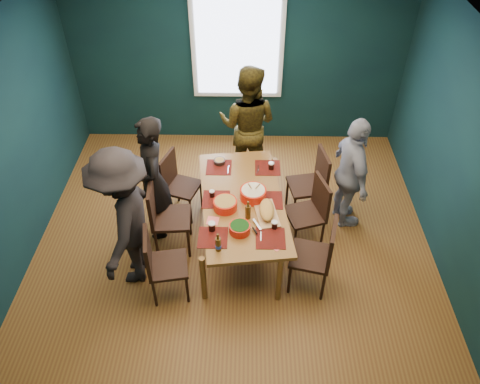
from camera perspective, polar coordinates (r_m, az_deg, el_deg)
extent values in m
cube|color=olive|center=(6.01, -0.80, -6.73)|extent=(5.00, 5.00, 0.01)
cube|color=silver|center=(4.39, -1.15, 17.62)|extent=(5.00, 5.00, 0.01)
cube|color=#0E2F30|center=(5.73, -26.83, 3.45)|extent=(0.01, 5.00, 2.70)
cube|color=#0E2F30|center=(5.59, 25.62, 2.90)|extent=(0.01, 5.00, 2.70)
cube|color=#0E2F30|center=(7.22, -0.30, 15.78)|extent=(5.00, 0.01, 2.70)
cube|color=white|center=(7.11, -0.31, 17.13)|extent=(1.35, 0.06, 1.55)
cube|color=brown|center=(5.57, 0.31, -1.15)|extent=(1.18, 2.01, 0.05)
cylinder|color=brown|center=(5.26, -4.49, -10.46)|extent=(0.07, 0.07, 0.68)
cylinder|color=brown|center=(5.26, 4.79, -10.60)|extent=(0.07, 0.07, 0.68)
cylinder|color=brown|center=(6.49, -3.29, 1.76)|extent=(0.07, 0.07, 0.68)
cylinder|color=brown|center=(6.48, 4.12, 1.67)|extent=(0.07, 0.07, 0.68)
cube|color=black|center=(6.21, -7.01, 0.59)|extent=(0.52, 0.52, 0.04)
cube|color=black|center=(6.13, -8.78, 2.72)|extent=(0.17, 0.40, 0.45)
cylinder|color=black|center=(6.31, -8.97, -1.64)|extent=(0.03, 0.03, 0.42)
cylinder|color=black|center=(6.18, -6.04, -2.40)|extent=(0.03, 0.03, 0.42)
cylinder|color=black|center=(6.54, -7.59, 0.35)|extent=(0.03, 0.03, 0.42)
cylinder|color=black|center=(6.42, -4.74, -0.35)|extent=(0.03, 0.03, 0.42)
cube|color=black|center=(5.73, -8.34, -3.19)|extent=(0.48, 0.48, 0.04)
cube|color=black|center=(5.57, -10.69, -1.27)|extent=(0.08, 0.45, 0.50)
cylinder|color=black|center=(5.80, -10.12, -6.37)|extent=(0.03, 0.03, 0.46)
cylinder|color=black|center=(5.76, -6.27, -6.28)|extent=(0.03, 0.03, 0.46)
cylinder|color=black|center=(6.07, -9.83, -3.67)|extent=(0.03, 0.03, 0.46)
cylinder|color=black|center=(6.03, -6.17, -3.56)|extent=(0.03, 0.03, 0.46)
cube|color=black|center=(5.28, -8.75, -8.83)|extent=(0.49, 0.49, 0.04)
cube|color=black|center=(5.10, -11.19, -7.22)|extent=(0.11, 0.42, 0.46)
cylinder|color=black|center=(5.36, -10.37, -12.11)|extent=(0.03, 0.03, 0.43)
cylinder|color=black|center=(5.34, -6.43, -11.74)|extent=(0.03, 0.03, 0.43)
cylinder|color=black|center=(5.58, -10.45, -9.15)|extent=(0.03, 0.03, 0.43)
cylinder|color=black|center=(5.57, -6.71, -8.79)|extent=(0.03, 0.03, 0.43)
cube|color=black|center=(6.20, 8.04, 0.75)|extent=(0.52, 0.52, 0.04)
cube|color=black|center=(6.09, 10.06, 2.83)|extent=(0.13, 0.44, 0.48)
cylinder|color=black|center=(6.18, 6.63, -2.29)|extent=(0.03, 0.03, 0.45)
cylinder|color=black|center=(6.28, 9.95, -1.86)|extent=(0.03, 0.03, 0.45)
cylinder|color=black|center=(6.45, 5.77, -0.02)|extent=(0.03, 0.03, 0.45)
cylinder|color=black|center=(6.55, 8.96, 0.36)|extent=(0.03, 0.03, 0.45)
cube|color=black|center=(5.81, 7.89, -2.76)|extent=(0.54, 0.54, 0.04)
cube|color=black|center=(5.71, 9.90, -0.53)|extent=(0.17, 0.42, 0.47)
cylinder|color=black|center=(5.81, 6.69, -6.02)|extent=(0.03, 0.03, 0.44)
cylinder|color=black|center=(5.93, 9.98, -5.23)|extent=(0.03, 0.03, 0.44)
cylinder|color=black|center=(6.04, 5.42, -3.58)|extent=(0.03, 0.03, 0.44)
cylinder|color=black|center=(6.15, 8.61, -2.88)|extent=(0.03, 0.03, 0.44)
cube|color=black|center=(5.33, 8.60, -7.75)|extent=(0.53, 0.53, 0.04)
cube|color=black|center=(5.14, 11.10, -6.19)|extent=(0.14, 0.44, 0.48)
cylinder|color=black|center=(5.41, 6.04, -10.60)|extent=(0.03, 0.03, 0.45)
cylinder|color=black|center=(5.40, 10.07, -11.29)|extent=(0.03, 0.03, 0.45)
cylinder|color=black|center=(5.65, 6.71, -7.65)|extent=(0.03, 0.03, 0.45)
cylinder|color=black|center=(5.64, 10.54, -8.30)|extent=(0.03, 0.03, 0.45)
imported|color=black|center=(5.75, -10.60, 1.48)|extent=(0.55, 0.70, 1.69)
imported|color=black|center=(6.57, 0.94, 8.22)|extent=(0.99, 0.86, 1.75)
imported|color=white|center=(5.98, 13.37, 2.10)|extent=(0.55, 0.98, 1.58)
imported|color=black|center=(5.23, -13.86, -3.26)|extent=(0.75, 1.20, 1.79)
cylinder|color=red|center=(5.42, -1.82, -1.54)|extent=(0.28, 0.28, 0.11)
cylinder|color=#669A38|center=(5.38, -1.83, -1.14)|extent=(0.25, 0.25, 0.02)
cylinder|color=red|center=(5.55, 1.61, -0.23)|extent=(0.31, 0.31, 0.13)
cylinder|color=beige|center=(5.51, 1.62, 0.22)|extent=(0.28, 0.28, 0.02)
cylinder|color=tan|center=(5.48, 2.07, 0.59)|extent=(0.09, 0.17, 0.25)
cylinder|color=tan|center=(5.48, 1.30, 0.60)|extent=(0.08, 0.18, 0.25)
cylinder|color=red|center=(5.15, -0.04, -4.46)|extent=(0.24, 0.24, 0.10)
cylinder|color=#114413|center=(5.12, -0.04, -4.12)|extent=(0.21, 0.21, 0.02)
cube|color=tan|center=(5.38, 3.26, -2.67)|extent=(0.32, 0.50, 0.02)
ellipsoid|color=#DDA64F|center=(5.34, 3.29, -2.17)|extent=(0.23, 0.40, 0.11)
cube|color=#B2B3B9|center=(5.23, 2.09, -3.94)|extent=(0.10, 0.18, 0.00)
cylinder|color=black|center=(5.16, 1.84, -4.72)|extent=(0.06, 0.10, 0.02)
sphere|color=#235513|center=(5.26, 3.32, -2.90)|extent=(0.03, 0.03, 0.03)
sphere|color=#235513|center=(5.33, 3.29, -2.13)|extent=(0.03, 0.03, 0.03)
sphere|color=#235513|center=(5.41, 3.26, -1.38)|extent=(0.03, 0.03, 0.03)
cylinder|color=black|center=(6.09, -2.52, 3.73)|extent=(0.15, 0.15, 0.06)
cylinder|color=#669A38|center=(6.08, -2.53, 3.91)|extent=(0.12, 0.12, 0.01)
cylinder|color=#412A0B|center=(4.94, -2.68, -6.39)|extent=(0.06, 0.06, 0.17)
cylinder|color=#412A0B|center=(4.86, -2.72, -5.43)|extent=(0.03, 0.03, 0.07)
cylinder|color=blue|center=(4.96, -2.67, -6.62)|extent=(0.07, 0.07, 0.04)
cylinder|color=#412A0B|center=(5.28, 0.98, -2.46)|extent=(0.06, 0.06, 0.18)
cylinder|color=#412A0B|center=(5.19, 1.00, -1.47)|extent=(0.03, 0.03, 0.07)
cylinder|color=black|center=(5.17, -3.45, -4.24)|extent=(0.08, 0.08, 0.11)
cylinder|color=silver|center=(5.14, -3.47, -3.86)|extent=(0.08, 0.08, 0.02)
cylinder|color=black|center=(5.20, 4.23, -4.03)|extent=(0.07, 0.07, 0.10)
cylinder|color=silver|center=(5.17, 4.25, -3.69)|extent=(0.07, 0.07, 0.01)
cylinder|color=black|center=(5.99, 3.83, 3.18)|extent=(0.07, 0.07, 0.10)
cylinder|color=silver|center=(5.97, 3.85, 3.51)|extent=(0.07, 0.07, 0.01)
cylinder|color=black|center=(5.58, -3.43, -0.22)|extent=(0.06, 0.06, 0.09)
cylinder|color=silver|center=(5.56, -3.45, 0.09)|extent=(0.06, 0.06, 0.01)
cube|color=#F7686E|center=(5.57, 4.25, -1.00)|extent=(0.14, 0.14, 0.00)
cube|color=#F7686E|center=(5.31, -3.34, -3.51)|extent=(0.15, 0.15, 0.00)
cube|color=#F7686E|center=(5.07, 4.47, -6.41)|extent=(0.20, 0.20, 0.00)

